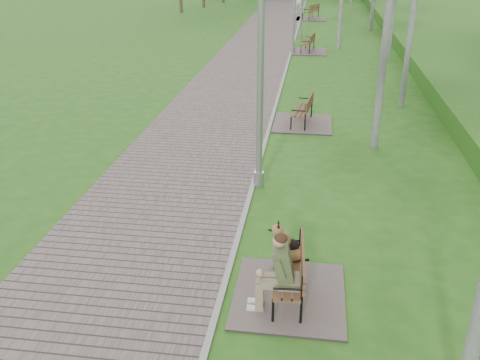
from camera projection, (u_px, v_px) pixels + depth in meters
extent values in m
cube|color=#635550|center=(255.00, 51.00, 26.01)|extent=(3.50, 67.00, 0.04)
cube|color=#999993|center=(291.00, 52.00, 25.78)|extent=(0.10, 67.00, 0.05)
cube|color=#635550|center=(289.00, 295.00, 8.17)|extent=(1.69, 1.87, 0.04)
cube|color=brown|center=(287.00, 273.00, 8.01)|extent=(0.51, 1.43, 0.04)
cube|color=brown|center=(303.00, 259.00, 7.89)|extent=(0.12, 1.40, 0.31)
cube|color=#635550|center=(303.00, 124.00, 15.80)|extent=(1.71, 1.90, 0.04)
cube|color=brown|center=(302.00, 110.00, 15.64)|extent=(0.59, 1.46, 0.04)
cube|color=brown|center=(310.00, 102.00, 15.48)|extent=(0.21, 1.42, 0.31)
cube|color=#635550|center=(308.00, 52.00, 25.96)|extent=(1.73, 1.92, 0.04)
cube|color=brown|center=(308.00, 43.00, 25.80)|extent=(0.63, 1.49, 0.04)
cube|color=brown|center=(313.00, 38.00, 25.64)|extent=(0.24, 1.43, 0.32)
cube|color=#635550|center=(311.00, 19.00, 36.68)|extent=(2.00, 2.22, 0.04)
cube|color=brown|center=(311.00, 12.00, 36.48)|extent=(1.10, 1.73, 0.04)
cube|color=brown|center=(314.00, 7.00, 36.24)|extent=(0.68, 1.55, 0.37)
cylinder|color=#94979C|center=(259.00, 179.00, 11.77)|extent=(0.23, 0.23, 0.34)
cylinder|color=#94979C|center=(261.00, 56.00, 10.66)|extent=(0.14, 0.14, 5.75)
cylinder|color=#94979C|center=(293.00, 50.00, 25.61)|extent=(0.20, 0.20, 0.30)
cylinder|color=#94979C|center=(300.00, 35.00, 29.60)|extent=(0.20, 0.20, 0.30)
imported|color=silver|center=(299.00, 0.00, 39.46)|extent=(0.79, 0.62, 1.90)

